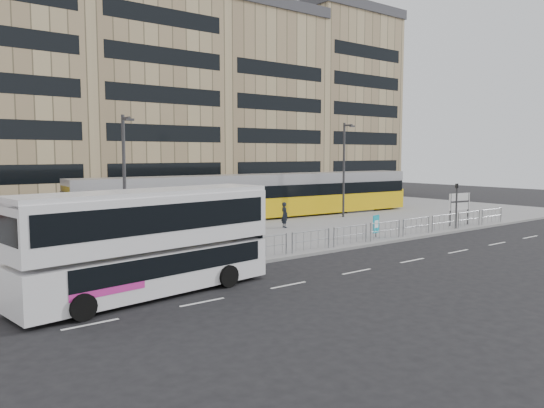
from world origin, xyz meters
TOP-DOWN VIEW (x-y plane):
  - ground at (0.00, 0.00)m, footprint 120.00×120.00m
  - plaza at (0.00, 12.00)m, footprint 64.00×24.00m
  - kerb at (0.00, 0.05)m, footprint 64.00×0.25m
  - building_row at (1.55, 34.27)m, footprint 70.40×18.40m
  - pedestrian_barrier at (2.00, 0.50)m, footprint 32.07×0.07m
  - road_markings at (1.00, -4.00)m, footprint 62.00×0.12m
  - double_decker_bus at (-11.09, -2.00)m, footprint 10.09×3.48m
  - tram at (5.71, 13.41)m, footprint 29.89×4.70m
  - station_sign at (14.44, 1.38)m, footprint 2.00×0.38m
  - ad_panel at (5.50, 1.39)m, footprint 0.72×0.22m
  - pedestrian at (3.75, 8.13)m, footprint 0.55×0.72m
  - traffic_light_west at (-10.24, 1.03)m, footprint 0.21×0.23m
  - traffic_light_east at (12.82, 0.58)m, footprint 0.19×0.22m
  - lamp_post_west at (-8.35, 6.68)m, footprint 0.45×1.04m
  - lamp_post_east at (11.52, 10.00)m, footprint 0.45×1.04m

SIDE VIEW (x-z plane):
  - ground at x=0.00m, z-range 0.00..0.00m
  - road_markings at x=1.00m, z-range 0.00..0.01m
  - kerb at x=0.00m, z-range -0.01..0.16m
  - plaza at x=0.00m, z-range 0.00..0.15m
  - ad_panel at x=5.50m, z-range 0.26..1.63m
  - pedestrian_barrier at x=2.00m, z-range 0.43..1.53m
  - pedestrian at x=3.75m, z-range 0.15..1.93m
  - station_sign at x=14.44m, z-range 0.60..2.90m
  - tram at x=5.71m, z-range 0.16..3.66m
  - traffic_light_west at x=-10.24m, z-range 0.57..3.67m
  - traffic_light_east at x=12.82m, z-range 0.57..3.67m
  - double_decker_bus at x=-11.09m, z-range 0.16..4.11m
  - lamp_post_west at x=-8.35m, z-range 0.51..7.68m
  - lamp_post_east at x=11.52m, z-range 0.52..8.10m
  - building_row at x=1.55m, z-range -2.69..28.51m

